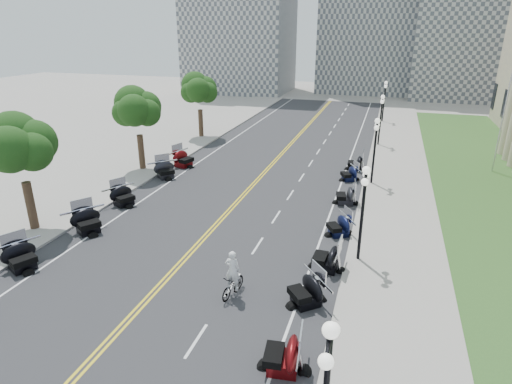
% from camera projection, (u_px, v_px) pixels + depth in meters
% --- Properties ---
extents(ground, '(160.00, 160.00, 0.00)m').
position_uv_depth(ground, '(171.00, 274.00, 20.83)').
color(ground, gray).
extents(road, '(16.00, 90.00, 0.01)m').
position_uv_depth(road, '(239.00, 200.00, 29.74)').
color(road, '#333335').
rests_on(road, ground).
extents(centerline_yellow_a, '(0.12, 90.00, 0.00)m').
position_uv_depth(centerline_yellow_a, '(237.00, 200.00, 29.77)').
color(centerline_yellow_a, yellow).
rests_on(centerline_yellow_a, road).
extents(centerline_yellow_b, '(0.12, 90.00, 0.00)m').
position_uv_depth(centerline_yellow_b, '(241.00, 200.00, 29.70)').
color(centerline_yellow_b, yellow).
rests_on(centerline_yellow_b, road).
extents(edge_line_north, '(0.12, 90.00, 0.00)m').
position_uv_depth(edge_line_north, '(331.00, 211.00, 27.96)').
color(edge_line_north, white).
rests_on(edge_line_north, road).
extents(edge_line_south, '(0.12, 90.00, 0.00)m').
position_uv_depth(edge_line_south, '(157.00, 190.00, 31.51)').
color(edge_line_south, white).
rests_on(edge_line_south, road).
extents(lane_dash_5, '(0.12, 2.00, 0.00)m').
position_uv_depth(lane_dash_5, '(196.00, 341.00, 16.38)').
color(lane_dash_5, white).
rests_on(lane_dash_5, road).
extents(lane_dash_6, '(0.12, 2.00, 0.00)m').
position_uv_depth(lane_dash_6, '(232.00, 285.00, 19.94)').
color(lane_dash_6, white).
rests_on(lane_dash_6, road).
extents(lane_dash_7, '(0.12, 2.00, 0.00)m').
position_uv_depth(lane_dash_7, '(258.00, 246.00, 23.50)').
color(lane_dash_7, white).
rests_on(lane_dash_7, road).
extents(lane_dash_8, '(0.12, 2.00, 0.00)m').
position_uv_depth(lane_dash_8, '(276.00, 217.00, 27.07)').
color(lane_dash_8, white).
rests_on(lane_dash_8, road).
extents(lane_dash_9, '(0.12, 2.00, 0.00)m').
position_uv_depth(lane_dash_9, '(290.00, 195.00, 30.63)').
color(lane_dash_9, white).
rests_on(lane_dash_9, road).
extents(lane_dash_10, '(0.12, 2.00, 0.00)m').
position_uv_depth(lane_dash_10, '(302.00, 177.00, 34.19)').
color(lane_dash_10, white).
rests_on(lane_dash_10, road).
extents(lane_dash_11, '(0.12, 2.00, 0.00)m').
position_uv_depth(lane_dash_11, '(311.00, 163.00, 37.75)').
color(lane_dash_11, white).
rests_on(lane_dash_11, road).
extents(lane_dash_12, '(0.12, 2.00, 0.00)m').
position_uv_depth(lane_dash_12, '(318.00, 152.00, 41.32)').
color(lane_dash_12, white).
rests_on(lane_dash_12, road).
extents(lane_dash_13, '(0.12, 2.00, 0.00)m').
position_uv_depth(lane_dash_13, '(325.00, 142.00, 44.88)').
color(lane_dash_13, white).
rests_on(lane_dash_13, road).
extents(lane_dash_14, '(0.12, 2.00, 0.00)m').
position_uv_depth(lane_dash_14, '(330.00, 133.00, 48.44)').
color(lane_dash_14, white).
rests_on(lane_dash_14, road).
extents(lane_dash_15, '(0.12, 2.00, 0.00)m').
position_uv_depth(lane_dash_15, '(335.00, 126.00, 52.01)').
color(lane_dash_15, white).
rests_on(lane_dash_15, road).
extents(lane_dash_16, '(0.12, 2.00, 0.00)m').
position_uv_depth(lane_dash_16, '(339.00, 120.00, 55.57)').
color(lane_dash_16, white).
rests_on(lane_dash_16, road).
extents(lane_dash_17, '(0.12, 2.00, 0.00)m').
position_uv_depth(lane_dash_17, '(342.00, 114.00, 59.13)').
color(lane_dash_17, white).
rests_on(lane_dash_17, road).
extents(lane_dash_18, '(0.12, 2.00, 0.00)m').
position_uv_depth(lane_dash_18, '(346.00, 109.00, 62.69)').
color(lane_dash_18, white).
rests_on(lane_dash_18, road).
extents(lane_dash_19, '(0.12, 2.00, 0.00)m').
position_uv_depth(lane_dash_19, '(348.00, 105.00, 66.26)').
color(lane_dash_19, white).
rests_on(lane_dash_19, road).
extents(sidewalk_north, '(5.00, 90.00, 0.15)m').
position_uv_depth(sidewalk_north, '(397.00, 218.00, 26.80)').
color(sidewalk_north, '#9E9991').
rests_on(sidewalk_north, ground).
extents(sidewalk_south, '(5.00, 90.00, 0.15)m').
position_uv_depth(sidewalk_south, '(109.00, 184.00, 32.63)').
color(sidewalk_south, '#9E9991').
rests_on(sidewalk_south, ground).
extents(lawn, '(9.00, 60.00, 0.10)m').
position_uv_depth(lawn, '(495.00, 187.00, 31.99)').
color(lawn, '#356023').
rests_on(lawn, ground).
extents(distant_block_a, '(18.00, 14.00, 26.00)m').
position_uv_depth(distant_block_a, '(240.00, 17.00, 76.37)').
color(distant_block_a, gray).
rests_on(distant_block_a, ground).
extents(distant_block_b, '(16.00, 12.00, 30.00)m').
position_uv_depth(distant_block_b, '(369.00, 4.00, 74.89)').
color(distant_block_b, gray).
rests_on(distant_block_b, ground).
extents(distant_block_c, '(20.00, 14.00, 22.00)m').
position_uv_depth(distant_block_c, '(481.00, 29.00, 68.66)').
color(distant_block_c, gray).
rests_on(distant_block_c, ground).
extents(street_lamp_2, '(0.50, 1.20, 4.90)m').
position_uv_depth(street_lamp_2, '(362.00, 215.00, 21.07)').
color(street_lamp_2, black).
rests_on(street_lamp_2, sidewalk_north).
extents(street_lamp_3, '(0.50, 1.20, 4.90)m').
position_uv_depth(street_lamp_3, '(374.00, 152.00, 31.76)').
color(street_lamp_3, black).
rests_on(street_lamp_3, sidewalk_north).
extents(street_lamp_4, '(0.50, 1.20, 4.90)m').
position_uv_depth(street_lamp_4, '(380.00, 120.00, 42.45)').
color(street_lamp_4, black).
rests_on(street_lamp_4, sidewalk_north).
extents(street_lamp_5, '(0.50, 1.20, 4.90)m').
position_uv_depth(street_lamp_5, '(384.00, 102.00, 53.14)').
color(street_lamp_5, black).
rests_on(street_lamp_5, sidewalk_north).
extents(flagpole, '(1.10, 0.20, 10.00)m').
position_uv_depth(flagpole, '(504.00, 112.00, 33.63)').
color(flagpole, silver).
rests_on(flagpole, ground).
extents(tree_2, '(4.80, 4.80, 9.20)m').
position_uv_depth(tree_2, '(20.00, 153.00, 23.68)').
color(tree_2, '#235619').
rests_on(tree_2, sidewalk_south).
extents(tree_3, '(4.80, 4.80, 9.20)m').
position_uv_depth(tree_3, '(138.00, 114.00, 34.37)').
color(tree_3, '#235619').
rests_on(tree_3, sidewalk_south).
extents(tree_4, '(4.80, 4.80, 9.20)m').
position_uv_depth(tree_4, '(199.00, 93.00, 45.06)').
color(tree_4, '#235619').
rests_on(tree_4, sidewalk_south).
extents(motorcycle_n_4, '(2.27, 2.27, 1.43)m').
position_uv_depth(motorcycle_n_4, '(283.00, 353.00, 14.78)').
color(motorcycle_n_4, '#590A0C').
rests_on(motorcycle_n_4, road).
extents(motorcycle_n_5, '(2.89, 2.89, 1.43)m').
position_uv_depth(motorcycle_n_5, '(306.00, 290.00, 18.33)').
color(motorcycle_n_5, black).
rests_on(motorcycle_n_5, road).
extents(motorcycle_n_6, '(2.16, 2.16, 1.44)m').
position_uv_depth(motorcycle_n_6, '(327.00, 257.00, 20.97)').
color(motorcycle_n_6, black).
rests_on(motorcycle_n_6, road).
extents(motorcycle_n_7, '(2.56, 2.56, 1.30)m').
position_uv_depth(motorcycle_n_7, '(339.00, 225.00, 24.52)').
color(motorcycle_n_7, black).
rests_on(motorcycle_n_7, road).
extents(motorcycle_n_8, '(2.25, 2.25, 1.37)m').
position_uv_depth(motorcycle_n_8, '(346.00, 194.00, 28.86)').
color(motorcycle_n_8, black).
rests_on(motorcycle_n_8, road).
extents(motorcycle_n_9, '(2.43, 2.43, 1.26)m').
position_uv_depth(motorcycle_n_9, '(349.00, 173.00, 33.31)').
color(motorcycle_n_9, black).
rests_on(motorcycle_n_9, road).
extents(motorcycle_n_10, '(2.10, 2.10, 1.41)m').
position_uv_depth(motorcycle_n_10, '(356.00, 162.00, 35.72)').
color(motorcycle_n_10, black).
rests_on(motorcycle_n_10, road).
extents(motorcycle_s_5, '(2.84, 2.84, 1.48)m').
position_uv_depth(motorcycle_s_5, '(21.00, 256.00, 21.01)').
color(motorcycle_s_5, black).
rests_on(motorcycle_s_5, road).
extents(motorcycle_s_6, '(3.06, 3.06, 1.54)m').
position_uv_depth(motorcycle_s_6, '(87.00, 220.00, 24.80)').
color(motorcycle_s_6, black).
rests_on(motorcycle_s_6, road).
extents(motorcycle_s_7, '(2.78, 2.78, 1.44)m').
position_uv_depth(motorcycle_s_7, '(123.00, 195.00, 28.64)').
color(motorcycle_s_7, black).
rests_on(motorcycle_s_7, road).
extents(motorcycle_s_8, '(2.99, 2.99, 1.48)m').
position_uv_depth(motorcycle_s_8, '(165.00, 169.00, 33.84)').
color(motorcycle_s_8, black).
rests_on(motorcycle_s_8, road).
extents(motorcycle_s_9, '(2.76, 2.76, 1.56)m').
position_uv_depth(motorcycle_s_9, '(183.00, 158.00, 36.61)').
color(motorcycle_s_9, '#590A0C').
rests_on(motorcycle_s_9, road).
extents(bicycle, '(0.84, 1.83, 1.06)m').
position_uv_depth(bicycle, '(233.00, 285.00, 19.00)').
color(bicycle, '#A51414').
rests_on(bicycle, road).
extents(cyclist_rider, '(0.69, 0.45, 1.88)m').
position_uv_depth(cyclist_rider, '(232.00, 256.00, 18.47)').
color(cyclist_rider, silver).
rests_on(cyclist_rider, bicycle).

